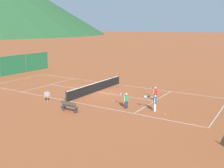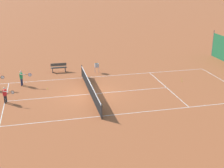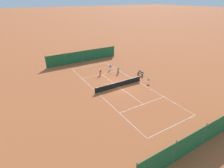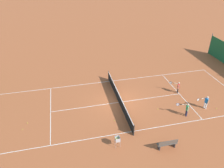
# 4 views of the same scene
# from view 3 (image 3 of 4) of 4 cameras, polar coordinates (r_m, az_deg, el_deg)

# --- Properties ---
(ground_plane) EXTENTS (600.00, 600.00, 0.00)m
(ground_plane) POSITION_cam_3_polar(r_m,az_deg,el_deg) (30.02, 2.26, -0.90)
(ground_plane) COLOR #A8542D
(court_line_markings) EXTENTS (8.25, 23.85, 0.01)m
(court_line_markings) POSITION_cam_3_polar(r_m,az_deg,el_deg) (30.02, 2.26, -0.90)
(court_line_markings) COLOR white
(court_line_markings) RESTS_ON ground
(tennis_net) EXTENTS (9.18, 0.08, 1.06)m
(tennis_net) POSITION_cam_3_polar(r_m,az_deg,el_deg) (29.79, 2.28, -0.05)
(tennis_net) COLOR #2D2D2D
(tennis_net) RESTS_ON ground
(windscreen_fence_far) EXTENTS (17.28, 0.08, 2.90)m
(windscreen_fence_far) POSITION_cam_3_polar(r_m,az_deg,el_deg) (20.47, 27.71, -14.70)
(windscreen_fence_far) COLOR #1E6038
(windscreen_fence_far) RESTS_ON ground
(windscreen_fence_near) EXTENTS (17.28, 0.08, 2.90)m
(windscreen_fence_near) POSITION_cam_3_polar(r_m,az_deg,el_deg) (42.37, -9.40, 8.95)
(windscreen_fence_near) COLOR #1E6038
(windscreen_fence_near) RESTS_ON ground
(player_near_service) EXTENTS (0.80, 0.87, 1.22)m
(player_near_service) POSITION_cam_3_polar(r_m,az_deg,el_deg) (34.51, -3.86, 4.12)
(player_near_service) COLOR black
(player_near_service) RESTS_ON ground
(player_far_baseline) EXTENTS (0.69, 1.00, 1.30)m
(player_far_baseline) POSITION_cam_3_polar(r_m,az_deg,el_deg) (35.32, 2.04, 4.78)
(player_far_baseline) COLOR #23284C
(player_far_baseline) RESTS_ON ground
(player_far_service) EXTENTS (0.45, 1.10, 1.32)m
(player_far_service) POSITION_cam_3_polar(r_m,az_deg,el_deg) (36.83, -0.58, 5.73)
(player_far_service) COLOR white
(player_far_service) RESTS_ON ground
(tennis_ball_by_net_right) EXTENTS (0.07, 0.07, 0.07)m
(tennis_ball_by_net_right) POSITION_cam_3_polar(r_m,az_deg,el_deg) (40.49, -1.45, 6.57)
(tennis_ball_by_net_right) COLOR #CCE033
(tennis_ball_by_net_right) RESTS_ON ground
(tennis_ball_far_corner) EXTENTS (0.07, 0.07, 0.07)m
(tennis_ball_far_corner) POSITION_cam_3_polar(r_m,az_deg,el_deg) (25.21, 14.94, -7.61)
(tennis_ball_far_corner) COLOR #CCE033
(tennis_ball_far_corner) RESTS_ON ground
(tennis_ball_mid_court) EXTENTS (0.07, 0.07, 0.07)m
(tennis_ball_mid_court) POSITION_cam_3_polar(r_m,az_deg,el_deg) (33.37, 1.94, 2.09)
(tennis_ball_mid_court) COLOR #CCE033
(tennis_ball_mid_court) RESTS_ON ground
(tennis_ball_service_box) EXTENTS (0.07, 0.07, 0.07)m
(tennis_ball_service_box) POSITION_cam_3_polar(r_m,az_deg,el_deg) (30.58, 7.28, -0.50)
(tennis_ball_service_box) COLOR #CCE033
(tennis_ball_service_box) RESTS_ON ground
(tennis_ball_by_net_left) EXTENTS (0.07, 0.07, 0.07)m
(tennis_ball_by_net_left) POSITION_cam_3_polar(r_m,az_deg,el_deg) (38.10, -0.92, 5.28)
(tennis_ball_by_net_left) COLOR #CCE033
(tennis_ball_by_net_left) RESTS_ON ground
(tennis_ball_near_corner) EXTENTS (0.07, 0.07, 0.07)m
(tennis_ball_near_corner) POSITION_cam_3_polar(r_m,az_deg,el_deg) (25.49, 16.57, -7.43)
(tennis_ball_near_corner) COLOR #CCE033
(tennis_ball_near_corner) RESTS_ON ground
(ball_hopper) EXTENTS (0.36, 0.36, 0.89)m
(ball_hopper) POSITION_cam_3_polar(r_m,az_deg,el_deg) (31.66, 11.86, 1.36)
(ball_hopper) COLOR #B7B7BC
(ball_hopper) RESTS_ON ground
(courtside_bench) EXTENTS (0.36, 1.50, 0.84)m
(courtside_bench) POSITION_cam_3_polar(r_m,az_deg,el_deg) (34.76, 9.28, 3.52)
(courtside_bench) COLOR #51473D
(courtside_bench) RESTS_ON ground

